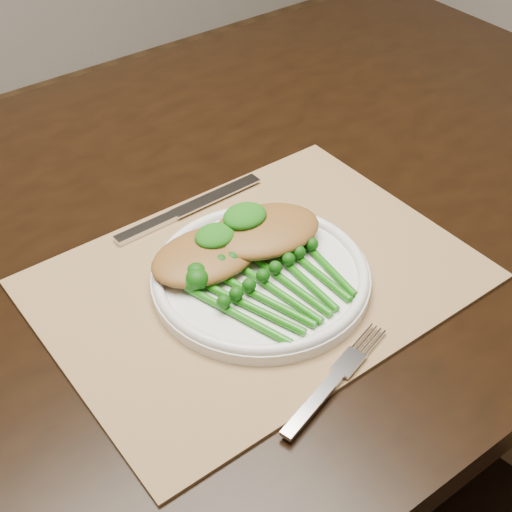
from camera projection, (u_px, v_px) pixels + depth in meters
dining_table at (203, 402)px, 1.16m from camera, size 1.61×0.92×0.75m
placemat at (257, 279)px, 0.83m from camera, size 0.48×0.35×0.00m
dinner_plate at (261, 276)px, 0.81m from camera, size 0.25×0.25×0.02m
knife at (176, 214)px, 0.91m from camera, size 0.22×0.02×0.01m
fork at (341, 371)px, 0.71m from camera, size 0.17×0.06×0.01m
chicken_fillet_left at (206, 255)px, 0.81m from camera, size 0.14×0.10×0.03m
chicken_fillet_right at (264, 231)px, 0.83m from camera, size 0.15×0.12×0.03m
pesto_dollop_left at (215, 236)px, 0.81m from camera, size 0.05×0.04×0.02m
pesto_dollop_right at (245, 216)px, 0.83m from camera, size 0.05×0.05×0.02m
broccolini_bundle at (282, 286)px, 0.79m from camera, size 0.17×0.19×0.04m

